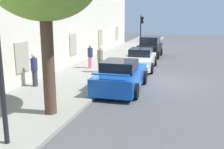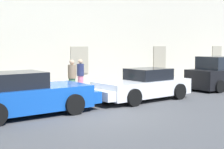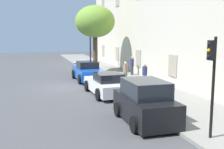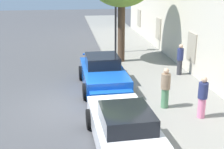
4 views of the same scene
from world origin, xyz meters
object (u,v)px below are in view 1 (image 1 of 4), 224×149
(pedestrian_admiring, at_px, (34,70))
(traffic_light, at_px, (141,27))
(sportscar_yellow_flank, at_px, (140,60))
(hatchback_parked, at_px, (150,48))
(street_lamp, at_px, (9,7))
(pedestrian_bystander, at_px, (100,59))
(sportscar_red_lead, at_px, (122,76))
(pedestrian_strolling, at_px, (90,56))

(pedestrian_admiring, bearing_deg, traffic_light, -10.91)
(sportscar_yellow_flank, xyz_separation_m, pedestrian_admiring, (-6.34, 4.19, 0.37))
(hatchback_parked, bearing_deg, traffic_light, 26.05)
(hatchback_parked, xyz_separation_m, street_lamp, (-17.70, 1.08, 3.01))
(traffic_light, bearing_deg, pedestrian_admiring, 169.09)
(sportscar_yellow_flank, relative_size, street_lamp, 0.92)
(traffic_light, xyz_separation_m, street_lamp, (-20.29, -0.19, 1.32))
(sportscar_yellow_flank, xyz_separation_m, hatchback_parked, (5.77, 0.09, 0.21))
(street_lamp, distance_m, pedestrian_admiring, 6.96)
(traffic_light, height_order, pedestrian_bystander, traffic_light)
(sportscar_red_lead, relative_size, pedestrian_admiring, 2.95)
(pedestrian_strolling, height_order, pedestrian_bystander, pedestrian_bystander)
(sportscar_red_lead, relative_size, pedestrian_strolling, 3.07)
(pedestrian_admiring, bearing_deg, street_lamp, -151.57)
(sportscar_red_lead, bearing_deg, street_lamp, 170.12)
(hatchback_parked, distance_m, pedestrian_admiring, 12.79)
(pedestrian_admiring, bearing_deg, pedestrian_bystander, -27.24)
(pedestrian_strolling, bearing_deg, street_lamp, -169.51)
(hatchback_parked, relative_size, traffic_light, 1.06)
(sportscar_yellow_flank, relative_size, pedestrian_strolling, 3.07)
(traffic_light, relative_size, pedestrian_admiring, 2.11)
(sportscar_red_lead, height_order, pedestrian_bystander, pedestrian_bystander)
(sportscar_red_lead, xyz_separation_m, hatchback_parked, (10.90, 0.11, 0.17))
(sportscar_red_lead, distance_m, pedestrian_strolling, 5.05)
(hatchback_parked, distance_m, pedestrian_strolling, 7.61)
(sportscar_red_lead, relative_size, traffic_light, 1.40)
(traffic_light, height_order, pedestrian_strolling, traffic_light)
(traffic_light, relative_size, pedestrian_strolling, 2.20)
(sportscar_yellow_flank, xyz_separation_m, pedestrian_bystander, (-2.27, 2.10, 0.35))
(street_lamp, bearing_deg, pedestrian_admiring, 28.43)
(sportscar_yellow_flank, distance_m, pedestrian_strolling, 3.39)
(sportscar_red_lead, xyz_separation_m, pedestrian_admiring, (-1.22, 4.21, 0.32))
(pedestrian_admiring, relative_size, pedestrian_bystander, 1.01)
(pedestrian_bystander, bearing_deg, pedestrian_admiring, 152.76)
(pedestrian_strolling, xyz_separation_m, pedestrian_bystander, (-1.07, -1.06, 0.02))
(hatchback_parked, bearing_deg, street_lamp, 176.52)
(street_lamp, relative_size, pedestrian_bystander, 3.25)
(pedestrian_admiring, bearing_deg, sportscar_yellow_flank, -33.48)
(traffic_light, bearing_deg, street_lamp, -179.47)
(hatchback_parked, height_order, street_lamp, street_lamp)
(traffic_light, distance_m, pedestrian_bystander, 10.77)
(sportscar_yellow_flank, distance_m, pedestrian_admiring, 7.61)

